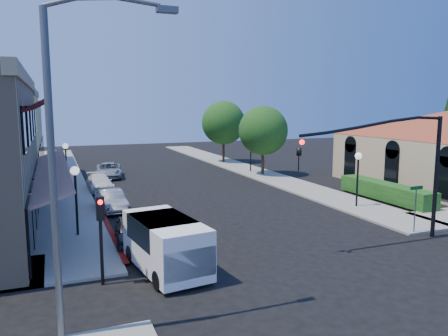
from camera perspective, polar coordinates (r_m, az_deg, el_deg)
name	(u,v)px	position (r m, az deg, el deg)	size (l,w,h in m)	color
ground	(312,269)	(18.35, 11.41, -12.79)	(120.00, 120.00, 0.00)	black
sidewalk_left	(62,178)	(41.81, -20.35, -1.21)	(3.50, 50.00, 0.12)	gray
sidewalk_right	(241,168)	(45.60, 2.18, 0.05)	(3.50, 50.00, 0.12)	gray
curb_red_strip	(111,233)	(23.38, -14.57, -8.27)	(0.25, 10.00, 0.06)	maroon
hedge	(385,201)	(32.15, 20.26, -4.02)	(1.40, 8.00, 1.10)	#164714
street_tree_a	(263,131)	(40.71, 5.13, 4.89)	(4.56, 4.56, 6.48)	#372216
street_tree_b	(223,123)	(49.82, -0.07, 5.93)	(4.94, 4.94, 7.02)	#372216
signal_mast_arm	(403,158)	(22.15, 22.40, 1.27)	(8.01, 0.39, 6.00)	black
secondary_signal	(101,224)	(16.33, -15.81, -7.04)	(0.28, 0.42, 3.32)	black
cobra_streetlight	(65,153)	(12.37, -20.00, 1.89)	(3.60, 0.25, 9.31)	#595B5E
street_name_sign	(416,201)	(24.16, 23.75, -4.02)	(0.80, 0.06, 2.50)	#595B5E
lamppost_left_near	(75,183)	(22.64, -18.84, -1.87)	(0.44, 0.44, 3.57)	black
lamppost_left_far	(66,154)	(36.51, -19.97, 1.75)	(0.44, 0.44, 3.57)	black
lamppost_right_near	(358,166)	(28.89, 17.11, 0.30)	(0.44, 0.44, 3.57)	black
lamppost_right_far	(251,145)	(42.48, 3.53, 3.07)	(0.44, 0.44, 3.57)	black
white_van	(166,241)	(17.55, -7.58, -9.49)	(2.64, 4.95, 2.09)	white
parked_car_a	(131,231)	(21.39, -12.08, -7.99)	(1.47, 3.66, 1.25)	black
parked_car_b	(112,200)	(28.12, -14.47, -4.13)	(1.37, 3.92, 1.29)	gray
parked_car_c	(100,183)	(34.96, -15.92, -1.85)	(1.72, 4.23, 1.23)	white
parked_car_d	(109,170)	(40.99, -14.83, -0.28)	(2.21, 4.80, 1.33)	#A4A7A9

